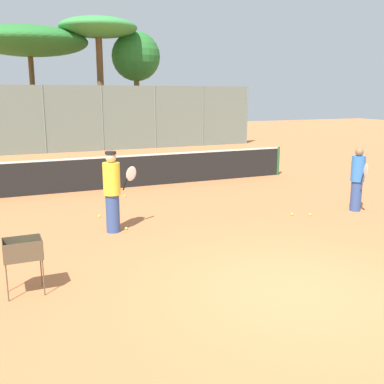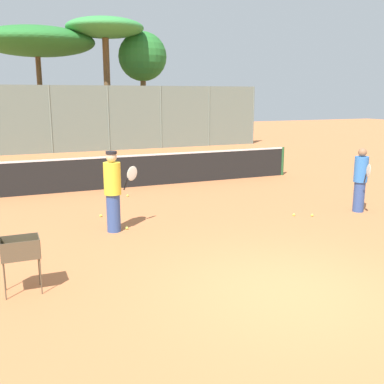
{
  "view_description": "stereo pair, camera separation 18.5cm",
  "coord_description": "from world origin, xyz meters",
  "px_view_note": "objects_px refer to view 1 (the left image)",
  "views": [
    {
      "loc": [
        -4.05,
        -5.27,
        2.98
      ],
      "look_at": [
        -0.33,
        3.07,
        1.0
      ],
      "focal_mm": 42.0,
      "sensor_mm": 36.0,
      "label": 1
    },
    {
      "loc": [
        -3.88,
        -5.34,
        2.98
      ],
      "look_at": [
        -0.33,
        3.07,
        1.0
      ],
      "focal_mm": 42.0,
      "sensor_mm": 36.0,
      "label": 2
    }
  ],
  "objects_px": {
    "player_white_outfit": "(357,179)",
    "tennis_net": "(130,170)",
    "ball_cart": "(24,254)",
    "player_red_cap": "(112,191)",
    "parked_car": "(67,134)"
  },
  "relations": [
    {
      "from": "player_white_outfit",
      "to": "player_red_cap",
      "type": "relative_size",
      "value": 0.92
    },
    {
      "from": "player_red_cap",
      "to": "tennis_net",
      "type": "bearing_deg",
      "value": 46.6
    },
    {
      "from": "player_red_cap",
      "to": "player_white_outfit",
      "type": "bearing_deg",
      "value": -29.7
    },
    {
      "from": "tennis_net",
      "to": "player_red_cap",
      "type": "distance_m",
      "value": 4.96
    },
    {
      "from": "tennis_net",
      "to": "ball_cart",
      "type": "relative_size",
      "value": 13.43
    },
    {
      "from": "player_white_outfit",
      "to": "ball_cart",
      "type": "xyz_separation_m",
      "value": [
        -8.29,
        -1.82,
        -0.21
      ]
    },
    {
      "from": "player_red_cap",
      "to": "parked_car",
      "type": "xyz_separation_m",
      "value": [
        1.89,
        18.75,
        -0.27
      ]
    },
    {
      "from": "ball_cart",
      "to": "tennis_net",
      "type": "bearing_deg",
      "value": 62.45
    },
    {
      "from": "player_white_outfit",
      "to": "tennis_net",
      "type": "bearing_deg",
      "value": -115.01
    },
    {
      "from": "player_white_outfit",
      "to": "ball_cart",
      "type": "bearing_deg",
      "value": -52.63
    },
    {
      "from": "parked_car",
      "to": "player_white_outfit",
      "type": "bearing_deg",
      "value": -77.35
    },
    {
      "from": "player_red_cap",
      "to": "ball_cart",
      "type": "height_order",
      "value": "player_red_cap"
    },
    {
      "from": "tennis_net",
      "to": "player_red_cap",
      "type": "bearing_deg",
      "value": -110.63
    },
    {
      "from": "ball_cart",
      "to": "parked_car",
      "type": "distance_m",
      "value": 21.69
    },
    {
      "from": "player_white_outfit",
      "to": "ball_cart",
      "type": "distance_m",
      "value": 8.49
    }
  ]
}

